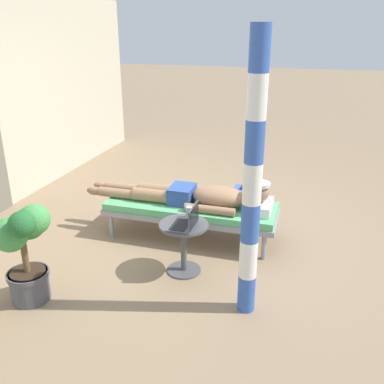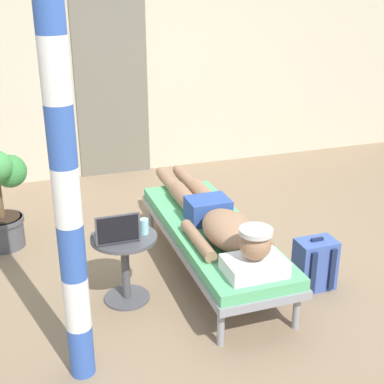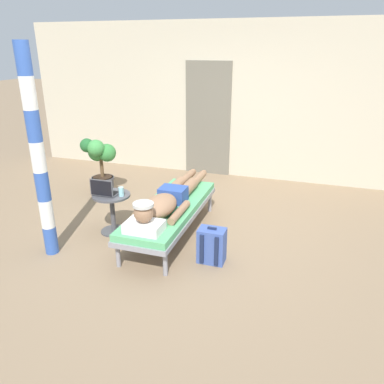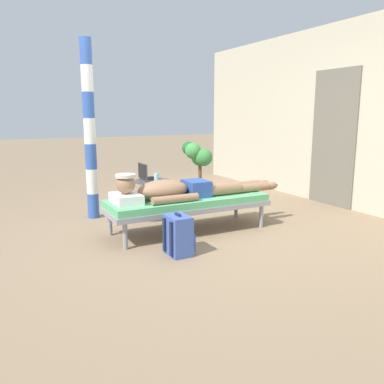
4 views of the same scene
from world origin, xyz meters
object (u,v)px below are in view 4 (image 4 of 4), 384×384
lounge_chair (188,203)px  potted_plant (199,165)px  drink_glass (157,178)px  porch_post (90,131)px  laptop (147,176)px  person_reclining (181,189)px  side_table (153,193)px  backpack (178,235)px

lounge_chair → potted_plant: bearing=147.4°
drink_glass → porch_post: size_ratio=0.05×
laptop → potted_plant: 1.44m
person_reclining → side_table: size_ratio=4.15×
laptop → drink_glass: 0.21m
person_reclining → porch_post: (-1.17, -0.75, 0.65)m
side_table → potted_plant: (-0.85, 1.16, 0.20)m
person_reclining → potted_plant: potted_plant is taller
laptop → potted_plant: bearing=122.9°
backpack → potted_plant: (-2.25, 1.47, 0.36)m
lounge_chair → porch_post: 1.66m
backpack → person_reclining: bearing=151.7°
side_table → drink_glass: bearing=-3.3°
potted_plant → porch_post: (0.42, -1.86, 0.61)m
laptop → backpack: size_ratio=0.73×
lounge_chair → potted_plant: potted_plant is taller
side_table → porch_post: (-0.43, -0.70, 0.81)m
backpack → porch_post: porch_post is taller
porch_post → laptop: bearing=60.3°
side_table → potted_plant: size_ratio=0.56×
porch_post → drink_glass: bearing=50.0°
side_table → porch_post: 1.15m
laptop → drink_glass: size_ratio=2.68×
lounge_chair → person_reclining: 0.20m
potted_plant → lounge_chair: bearing=-32.6°
person_reclining → drink_glass: (-0.59, -0.06, 0.06)m
backpack → porch_post: bearing=-167.9°
laptop → porch_post: porch_post is taller
side_table → person_reclining: bearing=4.2°
laptop → backpack: (1.47, -0.25, -0.39)m
person_reclining → side_table: bearing=-175.8°
lounge_chair → backpack: size_ratio=4.60×
potted_plant → person_reclining: bearing=-34.9°
side_table → drink_glass: size_ratio=4.53×
laptop → backpack: 1.54m
laptop → porch_post: size_ratio=0.13×
side_table → potted_plant: potted_plant is taller
person_reclining → drink_glass: size_ratio=18.78×
laptop → potted_plant: size_ratio=0.33×
lounge_chair → drink_glass: drink_glass is taller
side_table → backpack: size_ratio=1.23×
side_table → backpack: side_table is taller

